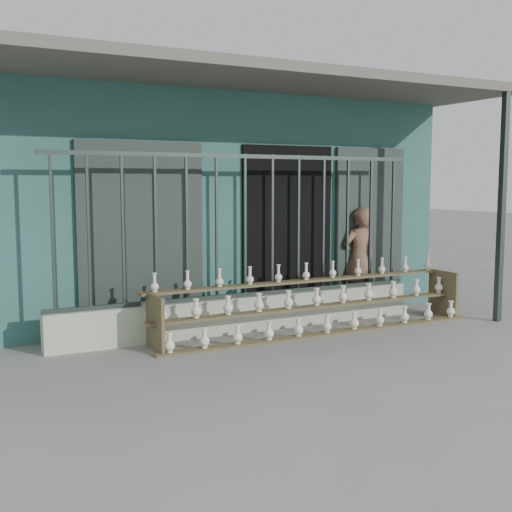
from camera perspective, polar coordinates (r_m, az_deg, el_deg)
name	(u,v)px	position (r m, az deg, el deg)	size (l,w,h in m)	color
ground	(298,355)	(7.17, 3.72, -8.77)	(60.00, 60.00, 0.00)	slate
workshop_building	(167,199)	(10.77, -7.93, 5.01)	(7.40, 6.60, 3.21)	#2A5A54
parapet_wall	(245,314)	(8.23, -0.96, -5.16)	(5.00, 0.20, 0.45)	#B2C1A6
security_fence	(245,226)	(8.08, -0.98, 2.67)	(5.00, 0.04, 1.80)	#283330
shelf_rack	(317,303)	(8.25, 5.43, -4.22)	(4.50, 0.68, 0.85)	brown
elderly_woman	(359,260)	(9.54, 9.18, -0.32)	(0.56, 0.37, 1.54)	brown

